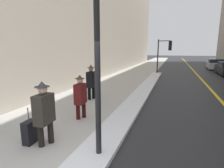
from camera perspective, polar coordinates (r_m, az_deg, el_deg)
sidewalk_slab at (r=17.80m, az=7.02°, el=3.40°), size 4.00×80.00×0.01m
road_centre_stripe at (r=17.53m, az=26.54°, el=2.18°), size 0.16×80.00×0.00m
snow_bank_curb at (r=9.78m, az=9.88°, el=-2.63°), size 0.86×17.59×0.12m
building_facade_left at (r=24.64m, az=-2.23°, el=24.94°), size 6.00×36.00×16.56m
lamp_post at (r=3.51m, az=-4.91°, el=14.38°), size 0.28×0.28×4.17m
traffic_light_near at (r=17.86m, az=17.13°, el=10.78°), size 1.31×0.32×3.36m
pedestrian_in_glasses at (r=4.57m, az=-21.31°, el=-8.23°), size 0.35×0.52×1.62m
pedestrian_trailing at (r=6.02m, az=-10.27°, el=-3.58°), size 0.33×0.49×1.53m
pedestrian_nearside at (r=8.33m, az=-6.82°, el=1.10°), size 0.36×0.53×1.67m
parked_car_silver at (r=25.25m, az=30.73°, el=5.55°), size 2.00×4.28×1.27m
rolling_suitcase at (r=5.01m, az=-25.22°, el=-14.08°), size 0.24×0.37×0.95m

